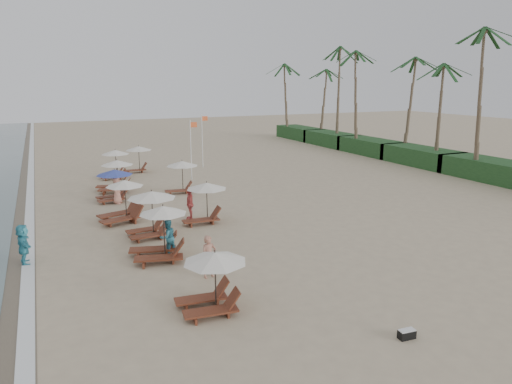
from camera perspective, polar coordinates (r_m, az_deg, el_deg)
name	(u,v)px	position (r m, az deg, el deg)	size (l,w,h in m)	color
ground	(290,247)	(22.34, 4.12, -6.70)	(160.00, 160.00, 0.00)	tan
wet_sand_band	(3,223)	(29.43, -28.34, -3.35)	(3.20, 140.00, 0.01)	#6B5E4C
foam_line	(29,220)	(29.36, -25.82, -3.10)	(0.50, 140.00, 0.02)	white
shrub_hedge	(422,156)	(46.52, 19.49, 4.10)	(3.20, 53.00, 1.60)	#193D1C
palm_row	(422,55)	(46.66, 19.50, 15.37)	(7.00, 52.00, 12.30)	brown
lounger_station_0	(210,281)	(16.15, -5.64, -10.71)	(2.47, 2.18, 2.07)	brown
lounger_station_1	(158,236)	(20.97, -11.83, -5.28)	(2.62, 2.45, 2.38)	brown
lounger_station_2	(149,212)	(23.96, -12.90, -2.37)	(2.57, 2.42, 2.33)	brown
lounger_station_3	(120,204)	(27.13, -16.17, -1.38)	(2.70, 2.57, 2.32)	brown
lounger_station_4	(112,183)	(31.74, -17.04, 1.00)	(2.47, 2.34, 2.09)	brown
lounger_station_5	(114,177)	(34.57, -16.87, 1.77)	(2.74, 2.55, 2.24)	brown
lounger_station_6	(113,164)	(39.30, -16.95, 3.28)	(2.49, 2.21, 2.30)	brown
inland_station_0	(204,199)	(25.76, -6.33, -0.88)	(2.72, 2.24, 2.22)	brown
inland_station_1	(181,172)	(33.05, -9.15, 2.36)	(2.58, 2.24, 2.22)	brown
inland_station_2	(137,156)	(41.46, -14.23, 4.31)	(2.57, 2.24, 2.22)	brown
beachgoer_near	(209,257)	(18.83, -5.73, -7.82)	(0.63, 0.41, 1.73)	#AB725C
beachgoer_mid_a	(168,237)	(21.49, -10.67, -5.42)	(0.79, 0.62, 1.63)	teal
beachgoer_far_a	(190,204)	(26.70, -8.03, -1.42)	(1.06, 0.44, 1.81)	#D15553
beachgoer_far_b	(117,190)	(31.14, -16.53, 0.21)	(0.85, 0.55, 1.74)	tan
waterline_walker	(23,244)	(22.38, -26.42, -5.70)	(1.63, 0.52, 1.76)	teal
duffel_bag	(407,334)	(15.58, 17.84, -16.10)	(0.54, 0.30, 0.29)	black
flag_pole_near	(191,147)	(37.37, -7.88, 5.46)	(0.59, 0.08, 4.73)	silver
flag_pole_far	(203,138)	(42.64, -6.51, 6.51)	(0.59, 0.08, 4.80)	silver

